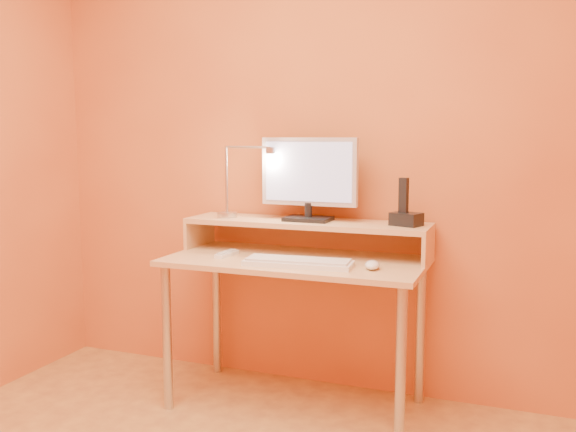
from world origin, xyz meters
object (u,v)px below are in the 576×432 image
at_px(monitor_panel, 309,172).
at_px(lamp_base, 227,215).
at_px(keyboard, 298,263).
at_px(phone_dock, 406,219).
at_px(mouse, 372,265).
at_px(remote_control, 227,254).

distance_m(monitor_panel, lamp_base, 0.48).
bearing_deg(monitor_panel, keyboard, -78.64).
height_order(lamp_base, phone_dock, phone_dock).
xyz_separation_m(phone_dock, keyboard, (-0.42, -0.30, -0.18)).
bearing_deg(phone_dock, mouse, -91.44).
xyz_separation_m(monitor_panel, phone_dock, (0.48, -0.01, -0.21)).
height_order(monitor_panel, phone_dock, monitor_panel).
xyz_separation_m(keyboard, remote_control, (-0.39, 0.09, -0.00)).
bearing_deg(remote_control, keyboard, -8.08).
height_order(phone_dock, remote_control, phone_dock).
bearing_deg(mouse, remote_control, 165.74).
bearing_deg(lamp_base, monitor_panel, 5.37).
bearing_deg(lamp_base, remote_control, -64.12).
xyz_separation_m(monitor_panel, remote_control, (-0.34, -0.22, -0.39)).
relative_size(lamp_base, phone_dock, 0.77).
bearing_deg(monitor_panel, lamp_base, -173.77).
distance_m(keyboard, mouse, 0.33).
relative_size(monitor_panel, lamp_base, 4.81).
height_order(phone_dock, keyboard, phone_dock).
bearing_deg(keyboard, mouse, 3.25).
distance_m(monitor_panel, keyboard, 0.50).
relative_size(mouse, remote_control, 0.69).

